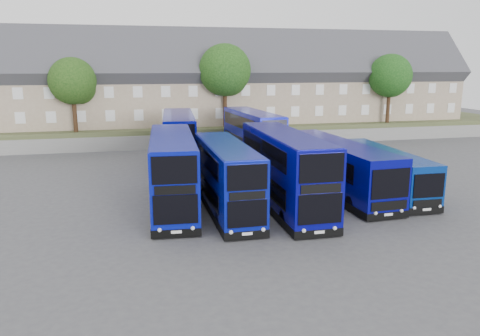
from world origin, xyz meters
The scene contains 15 objects.
ground centered at (0.00, 0.00, 0.00)m, with size 120.00×120.00×0.00m, color #46464B.
retaining_wall centered at (0.00, 24.00, 0.75)m, with size 70.00×0.40×1.50m, color slate.
earth_bank centered at (0.00, 34.00, 1.00)m, with size 80.00×20.00×2.00m, color #434C2A.
terrace_row centered at (3.00, 30.00, 6.60)m, with size 60.00×10.40×11.20m.
dd_front_left centered at (-5.95, 2.54, 2.24)m, with size 3.39×11.61×4.56m.
dd_front_mid centered at (-2.83, 0.98, 2.05)m, with size 2.43×10.51×4.17m.
dd_front_right centered at (0.90, 1.01, 2.31)m, with size 2.80×11.85×4.70m.
dd_rear_left centered at (-4.27, 15.18, 2.25)m, with size 3.59×11.71×4.59m.
dd_rear_right centered at (2.94, 16.81, 2.21)m, with size 3.46×11.46×4.49m.
coach_east_a centered at (5.58, 3.51, 1.76)m, with size 3.37×13.27×3.60m.
coach_east_b centered at (8.79, 2.79, 1.47)m, with size 2.64×11.07×3.01m.
tree_west centered at (-13.85, 25.10, 7.05)m, with size 4.80×4.80×7.65m.
tree_mid centered at (2.15, 25.60, 8.07)m, with size 5.76×5.76×9.18m.
tree_east centered at (22.15, 25.10, 7.39)m, with size 5.12×5.12×8.16m.
tree_far centered at (28.15, 32.10, 7.73)m, with size 5.44×5.44×8.67m.
Camera 1 is at (-8.31, -26.17, 8.83)m, focal length 35.00 mm.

